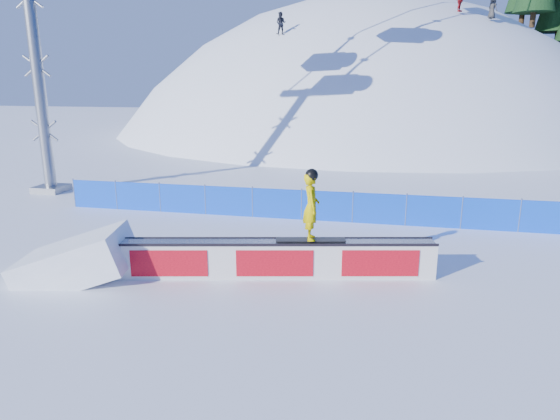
# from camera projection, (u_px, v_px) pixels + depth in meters

# --- Properties ---
(ground) EXTENTS (160.00, 160.00, 0.00)m
(ground) POSITION_uv_depth(u_px,v_px,m) (309.00, 260.00, 15.31)
(ground) COLOR white
(ground) RESTS_ON ground
(snow_hill) EXTENTS (64.00, 64.00, 64.00)m
(snow_hill) POSITION_uv_depth(u_px,v_px,m) (360.00, 282.00, 59.62)
(snow_hill) COLOR white
(snow_hill) RESTS_ON ground
(safety_fence) EXTENTS (22.05, 0.05, 1.30)m
(safety_fence) POSITION_uv_depth(u_px,v_px,m) (327.00, 206.00, 19.42)
(safety_fence) COLOR blue
(safety_fence) RESTS_ON ground
(rail_box) EXTENTS (8.85, 2.47, 1.07)m
(rail_box) POSITION_uv_depth(u_px,v_px,m) (275.00, 259.00, 13.92)
(rail_box) COLOR silver
(rail_box) RESTS_ON ground
(snow_ramp) EXTENTS (3.47, 2.57, 1.96)m
(snow_ramp) POSITION_uv_depth(u_px,v_px,m) (77.00, 277.00, 14.04)
(snow_ramp) COLOR white
(snow_ramp) RESTS_ON ground
(snowboarder) EXTENTS (1.95, 0.76, 2.01)m
(snowboarder) POSITION_uv_depth(u_px,v_px,m) (311.00, 206.00, 13.53)
(snowboarder) COLOR black
(snowboarder) RESTS_ON rail_box
(distant_skiers) EXTENTS (16.94, 11.39, 6.23)m
(distant_skiers) POSITION_uv_depth(u_px,v_px,m) (380.00, 1.00, 41.39)
(distant_skiers) COLOR black
(distant_skiers) RESTS_ON ground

